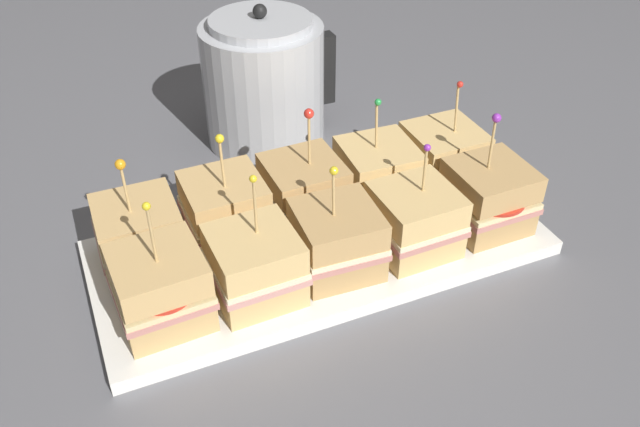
# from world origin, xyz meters

# --- Properties ---
(ground_plane) EXTENTS (6.00, 6.00, 0.00)m
(ground_plane) POSITION_xyz_m (0.00, 0.00, 0.00)
(ground_plane) COLOR slate
(serving_platter) EXTENTS (0.54, 0.23, 0.02)m
(serving_platter) POSITION_xyz_m (0.00, 0.00, 0.01)
(serving_platter) COLOR white
(serving_platter) RESTS_ON ground_plane
(sandwich_front_far_left) EXTENTS (0.10, 0.10, 0.16)m
(sandwich_front_far_left) POSITION_xyz_m (-0.20, -0.05, 0.06)
(sandwich_front_far_left) COLOR tan
(sandwich_front_far_left) RESTS_ON serving_platter
(sandwich_front_left) EXTENTS (0.10, 0.10, 0.15)m
(sandwich_front_left) POSITION_xyz_m (-0.10, -0.05, 0.06)
(sandwich_front_left) COLOR tan
(sandwich_front_left) RESTS_ON serving_platter
(sandwich_front_center) EXTENTS (0.10, 0.10, 0.14)m
(sandwich_front_center) POSITION_xyz_m (-0.00, -0.05, 0.06)
(sandwich_front_center) COLOR tan
(sandwich_front_center) RESTS_ON serving_platter
(sandwich_front_right) EXTENTS (0.10, 0.10, 0.14)m
(sandwich_front_right) POSITION_xyz_m (0.10, -0.05, 0.06)
(sandwich_front_right) COLOR tan
(sandwich_front_right) RESTS_ON serving_platter
(sandwich_front_far_right) EXTENTS (0.10, 0.10, 0.15)m
(sandwich_front_far_right) POSITION_xyz_m (0.20, -0.05, 0.06)
(sandwich_front_far_right) COLOR tan
(sandwich_front_far_right) RESTS_ON serving_platter
(sandwich_back_far_left) EXTENTS (0.10, 0.10, 0.14)m
(sandwich_back_far_left) POSITION_xyz_m (-0.20, 0.05, 0.06)
(sandwich_back_far_left) COLOR tan
(sandwich_back_far_left) RESTS_ON serving_platter
(sandwich_back_left) EXTENTS (0.10, 0.10, 0.15)m
(sandwich_back_left) POSITION_xyz_m (-0.10, 0.05, 0.06)
(sandwich_back_left) COLOR tan
(sandwich_back_left) RESTS_ON serving_platter
(sandwich_back_center) EXTENTS (0.10, 0.10, 0.16)m
(sandwich_back_center) POSITION_xyz_m (-0.00, 0.05, 0.06)
(sandwich_back_center) COLOR tan
(sandwich_back_center) RESTS_ON serving_platter
(sandwich_back_right) EXTENTS (0.10, 0.10, 0.15)m
(sandwich_back_right) POSITION_xyz_m (0.10, 0.05, 0.06)
(sandwich_back_right) COLOR tan
(sandwich_back_right) RESTS_ON serving_platter
(sandwich_back_far_right) EXTENTS (0.09, 0.09, 0.15)m
(sandwich_back_far_right) POSITION_xyz_m (0.20, 0.05, 0.06)
(sandwich_back_far_right) COLOR tan
(sandwich_back_far_right) RESTS_ON serving_platter
(kettle_steel) EXTENTS (0.20, 0.18, 0.21)m
(kettle_steel) POSITION_xyz_m (0.03, 0.28, 0.09)
(kettle_steel) COLOR #B7BABF
(kettle_steel) RESTS_ON ground_plane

